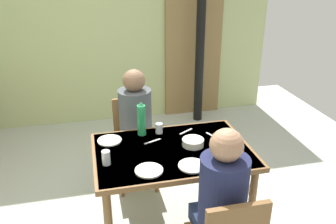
% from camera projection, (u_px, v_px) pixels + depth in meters
% --- Properties ---
extents(wall_back, '(4.66, 0.10, 2.74)m').
position_uv_depth(wall_back, '(99.00, 21.00, 4.49)').
color(wall_back, '#B4C282').
rests_on(wall_back, ground_plane).
extents(door_wooden, '(0.80, 0.05, 2.00)m').
position_uv_depth(door_wooden, '(193.00, 45.00, 4.83)').
color(door_wooden, olive).
rests_on(door_wooden, ground_plane).
extents(stove_pipe_column, '(0.12, 0.12, 2.74)m').
position_uv_depth(stove_pipe_column, '(201.00, 22.00, 4.45)').
color(stove_pipe_column, black).
rests_on(stove_pipe_column, ground_plane).
extents(dining_table, '(1.21, 0.82, 0.76)m').
position_uv_depth(dining_table, '(172.00, 159.00, 2.72)').
color(dining_table, brown).
rests_on(dining_table, ground_plane).
extents(chair_far_diner, '(0.40, 0.40, 0.87)m').
position_uv_depth(chair_far_diner, '(135.00, 137.00, 3.42)').
color(chair_far_diner, brown).
rests_on(chair_far_diner, ground_plane).
extents(person_near_diner, '(0.30, 0.37, 0.77)m').
position_uv_depth(person_near_diner, '(222.00, 192.00, 2.15)').
color(person_near_diner, '#1B2644').
rests_on(person_near_diner, ground_plane).
extents(person_far_diner, '(0.30, 0.37, 0.77)m').
position_uv_depth(person_far_diner, '(136.00, 116.00, 3.19)').
color(person_far_diner, '#565757').
rests_on(person_far_diner, ground_plane).
extents(water_bottle_green_near, '(0.07, 0.07, 0.30)m').
position_uv_depth(water_bottle_green_near, '(141.00, 119.00, 2.85)').
color(water_bottle_green_near, '#279A56').
rests_on(water_bottle_green_near, dining_table).
extents(serving_bowl_center, '(0.17, 0.17, 0.05)m').
position_uv_depth(serving_bowl_center, '(193.00, 142.00, 2.73)').
color(serving_bowl_center, silver).
rests_on(serving_bowl_center, dining_table).
extents(dinner_plate_near_left, '(0.20, 0.20, 0.01)m').
position_uv_depth(dinner_plate_near_left, '(149.00, 170.00, 2.40)').
color(dinner_plate_near_left, white).
rests_on(dinner_plate_near_left, dining_table).
extents(dinner_plate_near_right, '(0.19, 0.19, 0.01)m').
position_uv_depth(dinner_plate_near_right, '(110.00, 140.00, 2.80)').
color(dinner_plate_near_right, white).
rests_on(dinner_plate_near_right, dining_table).
extents(dinner_plate_far_center, '(0.20, 0.20, 0.01)m').
position_uv_depth(dinner_plate_far_center, '(192.00, 166.00, 2.46)').
color(dinner_plate_far_center, white).
rests_on(dinner_plate_far_center, dining_table).
extents(drinking_glass_by_near_diner, '(0.06, 0.06, 0.09)m').
position_uv_depth(drinking_glass_by_near_diner, '(159.00, 128.00, 2.92)').
color(drinking_glass_by_near_diner, silver).
rests_on(drinking_glass_by_near_diner, dining_table).
extents(drinking_glass_by_far_diner, '(0.06, 0.06, 0.11)m').
position_uv_depth(drinking_glass_by_far_diner, '(106.00, 158.00, 2.47)').
color(drinking_glass_by_far_diner, silver).
rests_on(drinking_glass_by_far_diner, dining_table).
extents(cutlery_knife_near, '(0.14, 0.09, 0.00)m').
position_uv_depth(cutlery_knife_near, '(214.00, 154.00, 2.62)').
color(cutlery_knife_near, silver).
rests_on(cutlery_knife_near, dining_table).
extents(cutlery_fork_near, '(0.07, 0.14, 0.00)m').
position_uv_depth(cutlery_fork_near, '(213.00, 136.00, 2.88)').
color(cutlery_fork_near, silver).
rests_on(cutlery_fork_near, dining_table).
extents(cutlery_knife_far, '(0.15, 0.07, 0.00)m').
position_uv_depth(cutlery_knife_far, '(153.00, 141.00, 2.79)').
color(cutlery_knife_far, silver).
rests_on(cutlery_knife_far, dining_table).
extents(cutlery_fork_far, '(0.14, 0.09, 0.00)m').
position_uv_depth(cutlery_fork_far, '(186.00, 131.00, 2.96)').
color(cutlery_fork_far, silver).
rests_on(cutlery_fork_far, dining_table).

